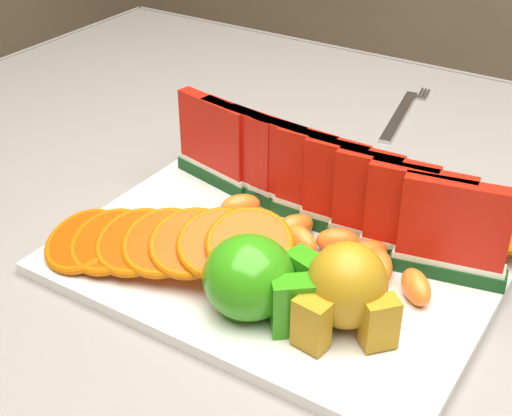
{
  "coord_description": "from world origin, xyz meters",
  "views": [
    {
      "loc": [
        0.19,
        -0.56,
        1.17
      ],
      "look_at": [
        -0.12,
        -0.07,
        0.81
      ],
      "focal_mm": 50.0,
      "sensor_mm": 36.0,
      "label": 1
    }
  ],
  "objects_px": {
    "pear_cluster": "(347,290)",
    "fork": "(402,114)",
    "apple_cluster": "(257,280)",
    "platter": "(280,257)"
  },
  "relations": [
    {
      "from": "fork",
      "to": "platter",
      "type": "bearing_deg",
      "value": -85.06
    },
    {
      "from": "platter",
      "to": "fork",
      "type": "xyz_separation_m",
      "value": [
        -0.03,
        0.38,
        -0.0
      ]
    },
    {
      "from": "apple_cluster",
      "to": "fork",
      "type": "bearing_deg",
      "value": 97.38
    },
    {
      "from": "platter",
      "to": "pear_cluster",
      "type": "distance_m",
      "value": 0.13
    },
    {
      "from": "pear_cluster",
      "to": "fork",
      "type": "xyz_separation_m",
      "value": [
        -0.13,
        0.45,
        -0.05
      ]
    },
    {
      "from": "platter",
      "to": "apple_cluster",
      "type": "height_order",
      "value": "apple_cluster"
    },
    {
      "from": "apple_cluster",
      "to": "platter",
      "type": "bearing_deg",
      "value": 108.06
    },
    {
      "from": "pear_cluster",
      "to": "fork",
      "type": "relative_size",
      "value": 0.47
    },
    {
      "from": "pear_cluster",
      "to": "fork",
      "type": "height_order",
      "value": "pear_cluster"
    },
    {
      "from": "apple_cluster",
      "to": "pear_cluster",
      "type": "xyz_separation_m",
      "value": [
        0.07,
        0.02,
        0.01
      ]
    }
  ]
}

